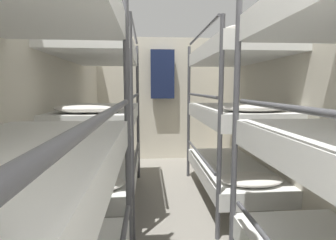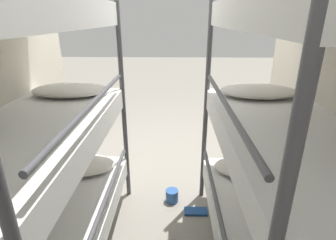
{
  "view_description": "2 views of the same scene",
  "coord_description": "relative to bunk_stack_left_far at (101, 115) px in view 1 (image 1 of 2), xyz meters",
  "views": [
    {
      "loc": [
        -0.25,
        0.48,
        1.4
      ],
      "look_at": [
        0.07,
        4.52,
        0.9
      ],
      "focal_mm": 28.0,
      "sensor_mm": 36.0,
      "label": 1
    },
    {
      "loc": [
        -0.09,
        2.91,
        1.77
      ],
      "look_at": [
        -0.03,
        0.35,
        0.77
      ],
      "focal_mm": 28.0,
      "sensor_mm": 36.0,
      "label": 2
    }
  ],
  "objects": [
    {
      "name": "wall_right",
      "position": [
        1.99,
        -0.77,
        0.08
      ],
      "size": [
        0.06,
        5.67,
        2.35
      ],
      "color": "beige",
      "rests_on": "ground_plane"
    },
    {
      "name": "wall_left",
      "position": [
        -0.43,
        -0.77,
        0.08
      ],
      "size": [
        0.06,
        5.67,
        2.35
      ],
      "color": "beige",
      "rests_on": "ground_plane"
    },
    {
      "name": "bunk_stack_right_far",
      "position": [
        1.56,
        0.0,
        0.0
      ],
      "size": [
        0.82,
        1.79,
        2.05
      ],
      "color": "#4C4C51",
      "rests_on": "ground_plane"
    },
    {
      "name": "hanging_coat",
      "position": [
        0.82,
        1.89,
        0.56
      ],
      "size": [
        0.44,
        0.12,
        0.9
      ],
      "color": "#192347"
    },
    {
      "name": "wall_back",
      "position": [
        0.78,
        2.04,
        0.08
      ],
      "size": [
        2.49,
        0.06,
        2.35
      ],
      "color": "beige",
      "rests_on": "ground_plane"
    },
    {
      "name": "bunk_stack_left_far",
      "position": [
        0.0,
        0.0,
        0.0
      ],
      "size": [
        0.82,
        1.79,
        2.05
      ],
      "color": "#4C4C51",
      "rests_on": "ground_plane"
    }
  ]
}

